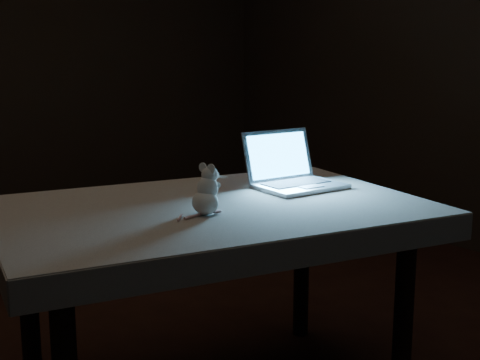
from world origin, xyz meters
TOP-DOWN VIEW (x-y plane):
  - table at (0.04, -0.29)m, footprint 1.39×1.02m
  - tablecloth at (0.12, -0.31)m, footprint 1.48×1.11m
  - laptop at (0.44, -0.27)m, footprint 0.31×0.27m
  - plush_mouse at (-0.05, -0.39)m, footprint 0.12×0.12m

SIDE VIEW (x-z plane):
  - table at x=0.04m, z-range 0.00..0.68m
  - tablecloth at x=0.12m, z-range 0.60..0.69m
  - plush_mouse at x=-0.05m, z-range 0.69..0.84m
  - laptop at x=0.44m, z-range 0.69..0.89m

